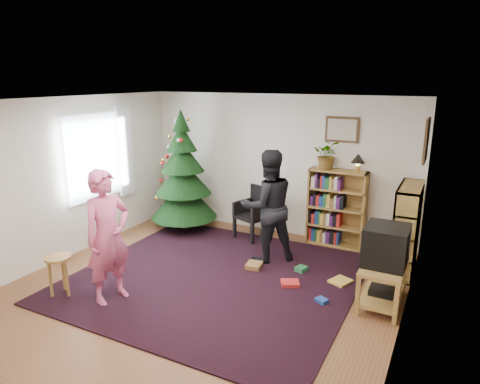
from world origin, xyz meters
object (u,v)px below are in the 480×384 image
at_px(picture_right, 427,141).
at_px(christmas_tree, 183,181).
at_px(crt_tv, 386,245).
at_px(armchair, 255,210).
at_px(table_lamp, 358,160).
at_px(bookshelf_right, 407,228).
at_px(stool, 59,265).
at_px(picture_back, 342,130).
at_px(potted_plant, 327,155).
at_px(person_standing, 108,237).
at_px(bookshelf_back, 336,207).
at_px(person_by_chair, 268,206).
at_px(tv_stand, 383,280).

bearing_deg(picture_right, christmas_tree, 178.85).
height_order(crt_tv, armchair, crt_tv).
bearing_deg(picture_right, armchair, 173.77).
relative_size(crt_tv, table_lamp, 1.85).
height_order(christmas_tree, bookshelf_right, christmas_tree).
height_order(bookshelf_right, stool, bookshelf_right).
height_order(picture_back, stool, picture_back).
bearing_deg(christmas_tree, potted_plant, 11.36).
height_order(bookshelf_right, table_lamp, table_lamp).
distance_m(potted_plant, table_lamp, 0.50).
distance_m(christmas_tree, armchair, 1.45).
bearing_deg(stool, bookshelf_right, 35.98).
bearing_deg(bookshelf_right, picture_back, 59.69).
bearing_deg(potted_plant, picture_right, -21.37).
relative_size(picture_back, picture_right, 0.92).
xyz_separation_m(crt_tv, person_standing, (-3.10, -1.45, 0.07)).
bearing_deg(bookshelf_back, potted_plant, 180.00).
relative_size(bookshelf_right, person_standing, 0.76).
height_order(person_standing, potted_plant, potted_plant).
height_order(bookshelf_back, person_by_chair, person_by_chair).
height_order(stool, person_by_chair, person_by_chair).
distance_m(picture_back, tv_stand, 2.68).
distance_m(crt_tv, table_lamp, 1.99).
bearing_deg(bookshelf_right, tv_stand, 174.01).
height_order(crt_tv, stool, crt_tv).
distance_m(picture_right, potted_plant, 1.67).
bearing_deg(potted_plant, table_lamp, -0.00).
bearing_deg(bookshelf_back, table_lamp, -0.00).
relative_size(picture_right, bookshelf_back, 0.46).
distance_m(tv_stand, potted_plant, 2.44).
bearing_deg(person_by_chair, picture_back, -163.20).
xyz_separation_m(christmas_tree, potted_plant, (2.53, 0.51, 0.61)).
distance_m(tv_stand, person_standing, 3.47).
xyz_separation_m(armchair, table_lamp, (1.67, 0.30, 1.01)).
bearing_deg(stool, person_standing, 19.03).
distance_m(picture_right, person_standing, 4.37).
height_order(christmas_tree, potted_plant, christmas_tree).
xyz_separation_m(picture_right, crt_tv, (-0.26, -1.11, -1.16)).
bearing_deg(potted_plant, tv_stand, -53.66).
relative_size(stool, person_standing, 0.32).
bearing_deg(person_by_chair, bookshelf_back, -166.79).
bearing_deg(christmas_tree, bookshelf_right, -0.76).
bearing_deg(person_standing, tv_stand, -51.74).
relative_size(bookshelf_right, table_lamp, 4.33).
relative_size(person_standing, potted_plant, 3.54).
bearing_deg(table_lamp, stool, -131.72).
height_order(stool, person_standing, person_standing).
height_order(tv_stand, stool, stool).
xyz_separation_m(picture_back, person_standing, (-2.04, -3.29, -1.09)).
bearing_deg(picture_back, crt_tv, -59.86).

